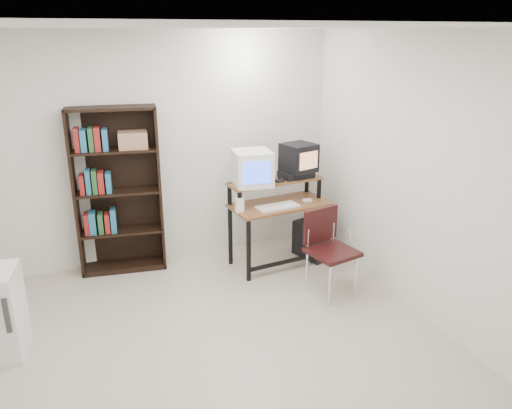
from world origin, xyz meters
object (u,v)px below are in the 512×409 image
object	(u,v)px
computer_desk	(279,208)
crt_tv	(299,158)
school_chair	(328,243)
bookshelf	(118,189)
crt_monitor	(252,168)
pc_tower	(311,241)

from	to	relation	value
computer_desk	crt_tv	size ratio (longest dim) A/B	2.79
computer_desk	crt_tv	xyz separation A→B (m)	(0.29, 0.11, 0.53)
crt_tv	school_chair	distance (m)	1.15
computer_desk	bookshelf	bearing A→B (deg)	157.05
crt_tv	school_chair	size ratio (longest dim) A/B	0.47
crt_monitor	school_chair	distance (m)	1.17
bookshelf	computer_desk	bearing A→B (deg)	-9.54
crt_tv	pc_tower	distance (m)	1.02
crt_tv	computer_desk	bearing A→B (deg)	-174.08
computer_desk	pc_tower	distance (m)	0.63
crt_monitor	crt_tv	world-z (taller)	crt_tv
pc_tower	crt_monitor	bearing A→B (deg)	159.04
computer_desk	school_chair	size ratio (longest dim) A/B	1.32
crt_monitor	bookshelf	bearing A→B (deg)	167.50
crt_monitor	bookshelf	size ratio (longest dim) A/B	0.24
computer_desk	crt_monitor	world-z (taller)	crt_monitor
crt_tv	bookshelf	size ratio (longest dim) A/B	0.23
computer_desk	crt_monitor	xyz separation A→B (m)	(-0.30, 0.05, 0.48)
crt_tv	bookshelf	bearing A→B (deg)	153.53
crt_monitor	crt_tv	bearing A→B (deg)	11.65
school_chair	crt_tv	bearing A→B (deg)	71.59
crt_tv	pc_tower	bearing A→B (deg)	-58.08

